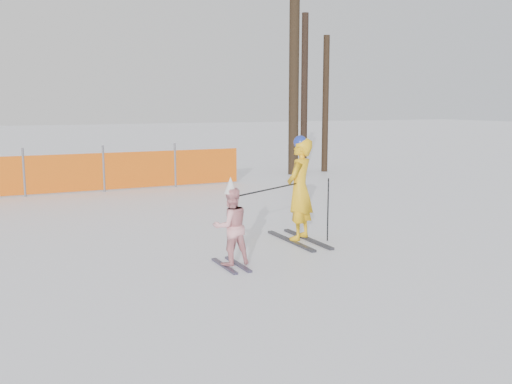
% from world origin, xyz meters
% --- Properties ---
extents(ground, '(120.00, 120.00, 0.00)m').
position_xyz_m(ground, '(0.00, 0.00, 0.00)').
color(ground, white).
rests_on(ground, ground).
extents(adult, '(0.76, 1.57, 1.83)m').
position_xyz_m(adult, '(1.06, 0.99, 0.91)').
color(adult, black).
rests_on(adult, ground).
extents(child, '(0.57, 0.86, 1.32)m').
position_xyz_m(child, '(-0.61, 0.07, 0.61)').
color(child, black).
rests_on(child, ground).
extents(ski_poles, '(2.03, 0.82, 1.10)m').
position_xyz_m(ski_poles, '(0.74, 0.63, 0.83)').
color(ski_poles, black).
rests_on(ski_poles, ground).
extents(tree_trunks, '(1.68, 0.87, 7.41)m').
position_xyz_m(tree_trunks, '(5.98, 9.51, 3.26)').
color(tree_trunks, black).
rests_on(tree_trunks, ground).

